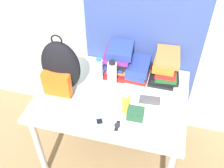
# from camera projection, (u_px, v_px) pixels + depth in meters

# --- Properties ---
(wall_back) EXTENTS (6.00, 0.06, 2.50)m
(wall_back) POSITION_uv_depth(u_px,v_px,m) (128.00, 0.00, 1.97)
(wall_back) COLOR beige
(wall_back) RESTS_ON ground_plane
(curtain_blue) EXTENTS (0.95, 0.04, 2.50)m
(curtain_blue) POSITION_uv_depth(u_px,v_px,m) (146.00, 5.00, 1.91)
(curtain_blue) COLOR #384C93
(curtain_blue) RESTS_ON ground_plane
(desk) EXTENTS (1.11, 0.83, 0.73)m
(desk) POSITION_uv_depth(u_px,v_px,m) (112.00, 102.00, 2.03)
(desk) COLOR silver
(desk) RESTS_ON ground_plane
(backpack) EXTENTS (0.29, 0.22, 0.47)m
(backpack) POSITION_uv_depth(u_px,v_px,m) (60.00, 68.00, 1.88)
(backpack) COLOR black
(backpack) RESTS_ON desk
(book_stack_left) EXTENTS (0.23, 0.28, 0.25)m
(book_stack_left) POSITION_uv_depth(u_px,v_px,m) (119.00, 60.00, 2.07)
(book_stack_left) COLOR red
(book_stack_left) RESTS_ON desk
(book_stack_center) EXTENTS (0.20, 0.27, 0.13)m
(book_stack_center) POSITION_uv_depth(u_px,v_px,m) (138.00, 69.00, 2.08)
(book_stack_center) COLOR red
(book_stack_center) RESTS_ON desk
(book_stack_right) EXTENTS (0.24, 0.29, 0.24)m
(book_stack_right) POSITION_uv_depth(u_px,v_px,m) (165.00, 68.00, 2.01)
(book_stack_right) COLOR black
(book_stack_right) RESTS_ON desk
(water_bottle) EXTENTS (0.06, 0.06, 0.23)m
(water_bottle) POSITION_uv_depth(u_px,v_px,m) (99.00, 71.00, 2.00)
(water_bottle) COLOR silver
(water_bottle) RESTS_ON desk
(sports_bottle) EXTENTS (0.07, 0.07, 0.24)m
(sports_bottle) POSITION_uv_depth(u_px,v_px,m) (112.00, 75.00, 1.96)
(sports_bottle) COLOR white
(sports_bottle) RESTS_ON desk
(sunscreen_bottle) EXTENTS (0.05, 0.05, 0.16)m
(sunscreen_bottle) POSITION_uv_depth(u_px,v_px,m) (126.00, 103.00, 1.79)
(sunscreen_bottle) COLOR yellow
(sunscreen_bottle) RESTS_ON desk
(cell_phone) EXTENTS (0.09, 0.11, 0.02)m
(cell_phone) POSITION_uv_depth(u_px,v_px,m) (100.00, 122.00, 1.75)
(cell_phone) COLOR #B7BCC6
(cell_phone) RESTS_ON desk
(sunglasses_case) EXTENTS (0.15, 0.07, 0.04)m
(sunglasses_case) POSITION_uv_depth(u_px,v_px,m) (150.00, 100.00, 1.89)
(sunglasses_case) COLOR #47474C
(sunglasses_case) RESTS_ON desk
(camera_pouch) EXTENTS (0.12, 0.09, 0.07)m
(camera_pouch) POSITION_uv_depth(u_px,v_px,m) (135.00, 114.00, 1.78)
(camera_pouch) COLOR #234C33
(camera_pouch) RESTS_ON desk
(wristwatch) EXTENTS (0.04, 0.09, 0.01)m
(wristwatch) POSITION_uv_depth(u_px,v_px,m) (117.00, 126.00, 1.74)
(wristwatch) COLOR black
(wristwatch) RESTS_ON desk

